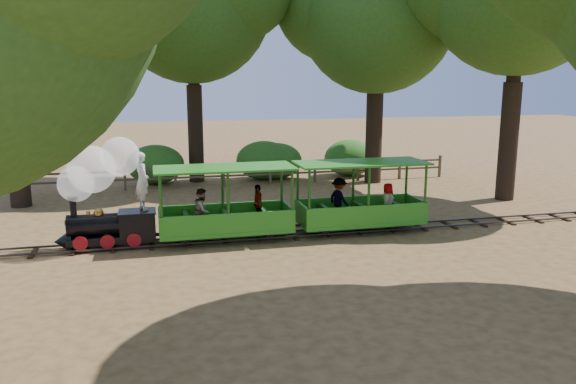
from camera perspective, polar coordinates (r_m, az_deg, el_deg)
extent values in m
plane|color=#A07A45|center=(16.34, 0.49, -4.47)|extent=(90.00, 90.00, 0.00)
cube|color=#3F3D3A|center=(16.04, 0.76, -4.50)|extent=(22.00, 0.05, 0.05)
cube|color=#3F3D3A|center=(16.60, 0.24, -3.95)|extent=(22.00, 0.05, 0.05)
cube|color=#382314|center=(16.33, 0.49, -4.39)|extent=(0.12, 1.00, 0.05)
cube|color=#382314|center=(15.92, -17.32, -5.35)|extent=(0.12, 1.00, 0.05)
cube|color=#382314|center=(18.17, 16.00, -3.20)|extent=(0.12, 1.00, 0.05)
cube|color=black|center=(15.85, -17.40, -4.45)|extent=(2.29, 0.73, 0.19)
cylinder|color=black|center=(15.79, -18.80, -3.16)|extent=(1.45, 0.58, 0.58)
cylinder|color=black|center=(15.73, -21.00, -1.41)|extent=(0.17, 0.17, 0.46)
sphere|color=#AC7B29|center=(15.71, -18.69, -2.05)|extent=(0.27, 0.27, 0.27)
cylinder|color=#AC7B29|center=(15.73, -19.63, -2.02)|extent=(0.10, 0.10, 0.10)
cube|color=black|center=(15.72, -15.03, -3.01)|extent=(0.94, 0.73, 0.57)
cube|color=black|center=(15.65, -15.08, -1.92)|extent=(0.99, 0.79, 0.04)
cone|color=black|center=(16.00, -21.87, -4.69)|extent=(0.47, 0.67, 0.67)
cylinder|color=#AC7B29|center=(15.85, -21.56, -2.91)|extent=(0.10, 0.15, 0.15)
cylinder|color=maroon|center=(15.57, -20.35, -4.93)|extent=(0.37, 0.06, 0.37)
cylinder|color=maroon|center=(16.29, -20.06, -4.20)|extent=(0.37, 0.06, 0.37)
cylinder|color=maroon|center=(15.50, -17.87, -4.84)|extent=(0.37, 0.06, 0.37)
cylinder|color=maroon|center=(16.22, -17.69, -4.11)|extent=(0.37, 0.06, 0.37)
cylinder|color=maroon|center=(15.46, -15.37, -4.73)|extent=(0.37, 0.06, 0.37)
cylinder|color=maroon|center=(16.18, -15.30, -4.00)|extent=(0.37, 0.06, 0.37)
sphere|color=white|center=(15.65, -20.75, 0.76)|extent=(0.94, 0.94, 0.94)
sphere|color=white|center=(15.60, -19.31, 2.18)|extent=(1.25, 1.25, 1.25)
sphere|color=white|center=(15.54, -16.70, 3.48)|extent=(1.04, 1.04, 1.04)
imported|color=silver|center=(15.61, -14.59, 1.10)|extent=(0.56, 0.67, 1.57)
cube|color=#2F911F|center=(15.91, -6.32, -3.73)|extent=(3.68, 1.41, 0.11)
cube|color=#1F5814|center=(15.94, -6.31, -4.18)|extent=(3.31, 0.54, 0.15)
cube|color=#2F911F|center=(15.19, -6.02, -3.19)|extent=(3.68, 0.06, 0.54)
cube|color=#2F911F|center=(16.46, -6.64, -2.05)|extent=(3.68, 0.06, 0.54)
cube|color=#2F911F|center=(15.54, -6.46, 2.44)|extent=(3.84, 1.57, 0.05)
cylinder|color=#1F5814|center=(14.96, -12.75, -1.50)|extent=(0.08, 0.08, 1.73)
cylinder|color=#1F5814|center=(16.21, -12.84, -0.51)|extent=(0.08, 0.08, 1.73)
cylinder|color=#1F5814|center=(15.40, 0.40, -0.85)|extent=(0.08, 0.08, 1.73)
cylinder|color=#1F5814|center=(16.62, -0.66, 0.07)|extent=(0.08, 0.08, 1.73)
cube|color=#1F5814|center=(15.74, -10.33, -2.99)|extent=(0.13, 1.19, 0.43)
cube|color=#1F5814|center=(15.84, -6.34, -2.79)|extent=(0.13, 1.19, 0.43)
cube|color=#1F5814|center=(16.01, -2.41, -2.57)|extent=(0.13, 1.19, 0.43)
cylinder|color=black|center=(15.48, -10.48, -4.62)|extent=(0.30, 0.06, 0.30)
cylinder|color=black|center=(16.19, -10.63, -3.91)|extent=(0.30, 0.06, 0.30)
cylinder|color=black|center=(15.76, -1.88, -4.13)|extent=(0.30, 0.06, 0.30)
cylinder|color=black|center=(16.46, -2.40, -3.46)|extent=(0.30, 0.06, 0.30)
imported|color=gray|center=(15.37, -8.71, -1.83)|extent=(0.63, 0.70, 1.20)
imported|color=gray|center=(16.17, -3.09, -1.18)|extent=(0.29, 0.66, 1.12)
cube|color=#2F911F|center=(16.86, 7.32, -2.88)|extent=(3.68, 1.41, 0.11)
cube|color=#1F5814|center=(16.89, 7.31, -3.31)|extent=(3.31, 0.54, 0.15)
cube|color=#2F911F|center=(16.18, 8.18, -2.33)|extent=(3.68, 0.06, 0.54)
cube|color=#2F911F|center=(17.38, 6.57, -1.32)|extent=(3.68, 0.06, 0.54)
cube|color=#2F911F|center=(16.51, 7.47, 2.96)|extent=(3.84, 1.57, 0.05)
cylinder|color=#1F5814|center=(15.52, 2.17, -0.75)|extent=(0.08, 0.08, 1.73)
cylinder|color=#1F5814|center=(16.73, 0.99, 0.15)|extent=(0.08, 0.08, 1.73)
cylinder|color=#1F5814|center=(16.80, 13.77, -0.13)|extent=(0.08, 0.08, 1.73)
cylinder|color=#1F5814|center=(17.92, 11.91, 0.67)|extent=(0.08, 0.08, 1.73)
cube|color=#1F5814|center=(16.44, 3.74, -2.21)|extent=(0.13, 1.19, 0.43)
cube|color=#1F5814|center=(16.79, 7.34, -1.98)|extent=(0.13, 1.19, 0.43)
cube|color=#1F5814|center=(17.21, 10.78, -1.76)|extent=(0.13, 1.19, 0.43)
cylinder|color=black|center=(16.16, 3.86, -3.75)|extent=(0.30, 0.06, 0.30)
cylinder|color=black|center=(16.84, 3.11, -3.11)|extent=(0.30, 0.06, 0.30)
cylinder|color=black|center=(17.00, 11.47, -3.19)|extent=(0.30, 0.06, 0.30)
cylinder|color=black|center=(17.65, 10.47, -2.61)|extent=(0.30, 0.06, 0.30)
imported|color=gray|center=(16.54, 5.22, -0.69)|extent=(0.71, 0.92, 1.25)
imported|color=gray|center=(16.69, 10.07, -0.97)|extent=(0.36, 0.54, 1.10)
cylinder|color=#2D2116|center=(21.88, -25.89, 3.99)|extent=(0.70, 0.70, 4.14)
cylinder|color=#2D2116|center=(21.76, -26.66, 12.51)|extent=(0.52, 0.53, 2.37)
cylinder|color=#2D2116|center=(24.92, -9.37, 5.85)|extent=(0.66, 0.66, 4.20)
cylinder|color=#2D2116|center=(24.82, -9.63, 13.46)|extent=(0.50, 0.50, 2.40)
sphere|color=#295119|center=(24.99, -9.81, 18.54)|extent=(6.77, 6.77, 6.77)
cylinder|color=#2D2116|center=(24.71, 8.71, 5.45)|extent=(0.72, 0.72, 3.88)
cylinder|color=#2D2116|center=(24.58, 8.93, 12.54)|extent=(0.54, 0.54, 2.22)
sphere|color=#295119|center=(24.71, 9.09, 17.39)|extent=(6.55, 6.55, 6.55)
sphere|color=#295119|center=(25.34, 4.84, 18.83)|extent=(5.24, 5.24, 5.24)
cylinder|color=#2D2116|center=(22.41, 21.49, 4.77)|extent=(0.68, 0.68, 4.35)
cylinder|color=#2D2116|center=(22.32, 22.15, 13.52)|extent=(0.51, 0.51, 2.49)
cube|color=brown|center=(24.14, -25.75, 0.83)|extent=(0.10, 0.10, 1.00)
cube|color=brown|center=(23.79, -21.05, 1.07)|extent=(0.10, 0.10, 1.00)
cube|color=brown|center=(23.61, -16.24, 1.30)|extent=(0.10, 0.10, 1.00)
cube|color=brown|center=(23.59, -11.38, 1.53)|extent=(0.10, 0.10, 1.00)
cube|color=brown|center=(23.75, -6.56, 1.75)|extent=(0.10, 0.10, 1.00)
cube|color=brown|center=(24.07, -1.83, 1.95)|extent=(0.10, 0.10, 1.00)
cube|color=brown|center=(24.55, 2.75, 2.13)|extent=(0.10, 0.10, 1.00)
cube|color=brown|center=(25.18, 7.13, 2.30)|extent=(0.10, 0.10, 1.00)
cube|color=brown|center=(25.94, 11.27, 2.44)|extent=(0.10, 0.10, 1.00)
cube|color=brown|center=(26.84, 15.15, 2.55)|extent=(0.10, 0.10, 1.00)
cube|color=brown|center=(23.84, -4.19, 2.56)|extent=(18.00, 0.06, 0.08)
cube|color=brown|center=(23.89, -4.18, 1.74)|extent=(18.00, 0.06, 0.08)
ellipsoid|color=#2D6B1E|center=(24.81, -13.32, 2.75)|extent=(2.45, 1.88, 1.69)
ellipsoid|color=#2D6B1E|center=(25.26, -2.48, 3.25)|extent=(2.50, 1.93, 1.73)
ellipsoid|color=#2D6B1E|center=(25.39, -1.19, 3.18)|extent=(2.35, 1.81, 1.63)
ellipsoid|color=#2D6B1E|center=(26.36, 6.32, 3.49)|extent=(2.44, 1.88, 1.69)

